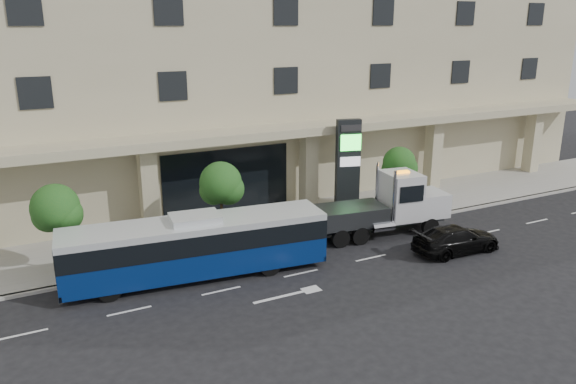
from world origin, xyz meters
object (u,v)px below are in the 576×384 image
object	(u,v)px
black_sedan	(456,239)
signage_pylon	(348,166)
city_bus	(196,246)
tow_truck	(388,207)

from	to	relation	value
black_sedan	signage_pylon	distance (m)	8.11
city_bus	black_sedan	distance (m)	13.22
tow_truck	black_sedan	size ratio (longest dim) A/B	1.80
city_bus	signage_pylon	bearing A→B (deg)	27.78
city_bus	black_sedan	bearing A→B (deg)	-7.82
black_sedan	signage_pylon	world-z (taller)	signage_pylon
city_bus	tow_truck	distance (m)	11.21
tow_truck	black_sedan	bearing A→B (deg)	-58.61
city_bus	black_sedan	world-z (taller)	city_bus
city_bus	tow_truck	world-z (taller)	tow_truck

